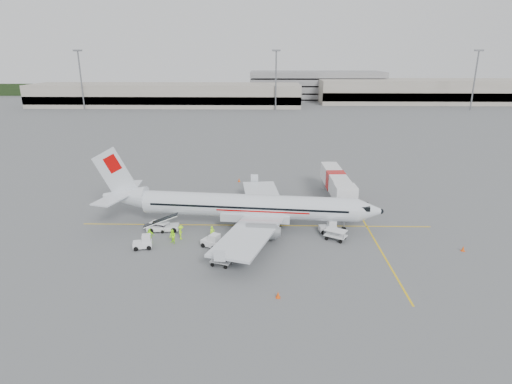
% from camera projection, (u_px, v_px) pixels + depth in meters
% --- Properties ---
extents(ground, '(360.00, 360.00, 0.00)m').
position_uv_depth(ground, '(256.00, 225.00, 54.11)').
color(ground, '#56595B').
extents(stripe_lead, '(44.00, 0.20, 0.01)m').
position_uv_depth(stripe_lead, '(256.00, 225.00, 54.11)').
color(stripe_lead, yellow).
rests_on(stripe_lead, ground).
extents(stripe_cross, '(0.20, 20.00, 0.01)m').
position_uv_depth(stripe_cross, '(383.00, 255.00, 46.20)').
color(stripe_cross, yellow).
rests_on(stripe_cross, ground).
extents(terminal_west, '(110.00, 22.00, 9.00)m').
position_uv_depth(terminal_west, '(167.00, 95.00, 177.24)').
color(terminal_west, gray).
rests_on(terminal_west, ground).
extents(terminal_east, '(90.00, 26.00, 10.00)m').
position_uv_depth(terminal_east, '(421.00, 91.00, 189.02)').
color(terminal_east, gray).
rests_on(terminal_east, ground).
extents(parking_garage, '(62.00, 24.00, 14.00)m').
position_uv_depth(parking_garage, '(316.00, 84.00, 203.63)').
color(parking_garage, slate).
rests_on(parking_garage, ground).
extents(treeline, '(300.00, 3.00, 6.00)m').
position_uv_depth(treeline, '(264.00, 90.00, 219.66)').
color(treeline, black).
rests_on(treeline, ground).
extents(mast_west, '(3.20, 1.20, 22.00)m').
position_uv_depth(mast_west, '(81.00, 80.00, 164.47)').
color(mast_west, slate).
rests_on(mast_west, ground).
extents(mast_center, '(3.20, 1.20, 22.00)m').
position_uv_depth(mast_center, '(276.00, 81.00, 162.87)').
color(mast_center, slate).
rests_on(mast_center, ground).
extents(mast_east, '(3.20, 1.20, 22.00)m').
position_uv_depth(mast_east, '(474.00, 81.00, 161.28)').
color(mast_east, slate).
rests_on(mast_east, ground).
extents(aircraft, '(37.19, 30.47, 9.56)m').
position_uv_depth(aircraft, '(249.00, 191.00, 52.14)').
color(aircraft, silver).
rests_on(aircraft, ground).
extents(jet_bridge, '(3.69, 17.07, 4.46)m').
position_uv_depth(jet_bridge, '(335.00, 187.00, 62.32)').
color(jet_bridge, silver).
rests_on(jet_bridge, ground).
extents(belt_loader, '(5.20, 2.33, 2.74)m').
position_uv_depth(belt_loader, '(163.00, 220.00, 52.03)').
color(belt_loader, silver).
rests_on(belt_loader, ground).
extents(tug_fore, '(2.22, 1.47, 1.60)m').
position_uv_depth(tug_fore, '(328.00, 226.00, 51.77)').
color(tug_fore, silver).
rests_on(tug_fore, ground).
extents(tug_mid, '(2.41, 2.04, 1.62)m').
position_uv_depth(tug_mid, '(211.00, 240.00, 47.82)').
color(tug_mid, silver).
rests_on(tug_mid, ground).
extents(tug_aft, '(2.24, 1.58, 1.58)m').
position_uv_depth(tug_aft, '(142.00, 242.00, 47.45)').
color(tug_aft, silver).
rests_on(tug_aft, ground).
extents(cart_loaded_a, '(2.39, 1.86, 1.10)m').
position_uv_depth(cart_loaded_a, '(221.00, 261.00, 43.70)').
color(cart_loaded_a, silver).
rests_on(cart_loaded_a, ground).
extents(cart_loaded_b, '(2.50, 2.00, 1.14)m').
position_uv_depth(cart_loaded_b, '(160.00, 226.00, 52.28)').
color(cart_loaded_b, silver).
rests_on(cart_loaded_b, ground).
extents(cart_empty_a, '(2.76, 2.02, 1.30)m').
position_uv_depth(cart_empty_a, '(255.00, 238.00, 48.73)').
color(cart_empty_a, silver).
rests_on(cart_empty_a, ground).
extents(cart_empty_b, '(2.83, 2.48, 1.27)m').
position_uv_depth(cart_empty_b, '(336.00, 235.00, 49.68)').
color(cart_empty_b, silver).
rests_on(cart_empty_b, ground).
extents(cone_nose, '(0.39, 0.39, 0.64)m').
position_uv_depth(cone_nose, '(463.00, 248.00, 46.96)').
color(cone_nose, '#E8490A').
rests_on(cone_nose, ground).
extents(cone_port, '(0.38, 0.38, 0.63)m').
position_uv_depth(cone_port, '(239.00, 180.00, 72.54)').
color(cone_port, '#E8490A').
rests_on(cone_port, ground).
extents(cone_stbd, '(0.39, 0.39, 0.64)m').
position_uv_depth(cone_stbd, '(278.00, 294.00, 37.95)').
color(cone_stbd, '#E8490A').
rests_on(cone_stbd, ground).
extents(crew_a, '(0.72, 0.66, 1.66)m').
position_uv_depth(crew_a, '(212.00, 233.00, 49.72)').
color(crew_a, '#A0F213').
rests_on(crew_a, ground).
extents(crew_b, '(1.03, 1.00, 1.67)m').
position_uv_depth(crew_b, '(172.00, 237.00, 48.73)').
color(crew_b, '#A0F213').
rests_on(crew_b, ground).
extents(crew_c, '(0.73, 1.15, 1.70)m').
position_uv_depth(crew_c, '(181.00, 232.00, 49.86)').
color(crew_c, '#A0F213').
rests_on(crew_c, ground).
extents(crew_d, '(1.04, 0.45, 1.75)m').
position_uv_depth(crew_d, '(150.00, 236.00, 48.83)').
color(crew_d, '#A0F213').
rests_on(crew_d, ground).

